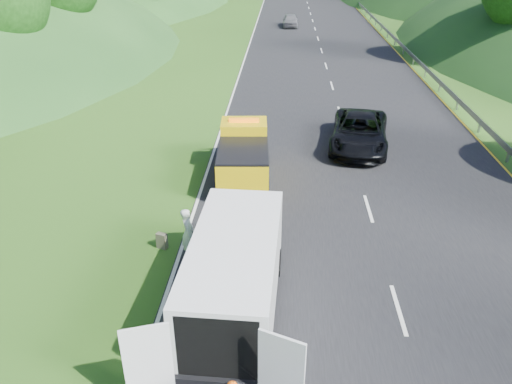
# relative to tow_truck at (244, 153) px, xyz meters

# --- Properties ---
(ground) EXTENTS (320.00, 320.00, 0.00)m
(ground) POSITION_rel_tow_truck_xyz_m (2.17, -6.61, -1.17)
(ground) COLOR #38661E
(ground) RESTS_ON ground
(road_surface) EXTENTS (14.00, 200.00, 0.02)m
(road_surface) POSITION_rel_tow_truck_xyz_m (5.17, 33.39, -1.16)
(road_surface) COLOR black
(road_surface) RESTS_ON ground
(guardrail) EXTENTS (0.06, 140.00, 1.52)m
(guardrail) POSITION_rel_tow_truck_xyz_m (12.47, 45.89, -1.17)
(guardrail) COLOR gray
(guardrail) RESTS_ON ground
(tree_line_left) EXTENTS (14.00, 140.00, 14.00)m
(tree_line_left) POSITION_rel_tow_truck_xyz_m (-16.83, 53.39, -1.17)
(tree_line_left) COLOR #28601C
(tree_line_left) RESTS_ON ground
(tree_line_right) EXTENTS (14.00, 140.00, 14.00)m
(tree_line_right) POSITION_rel_tow_truck_xyz_m (25.17, 53.39, -1.17)
(tree_line_right) COLOR #28601C
(tree_line_right) RESTS_ON ground
(tow_truck) EXTENTS (2.38, 5.69, 2.40)m
(tow_truck) POSITION_rel_tow_truck_xyz_m (0.00, 0.00, 0.00)
(tow_truck) COLOR black
(tow_truck) RESTS_ON ground
(white_van) EXTENTS (3.92, 7.26, 2.54)m
(white_van) POSITION_rel_tow_truck_xyz_m (0.45, -8.86, 0.26)
(white_van) COLOR black
(white_van) RESTS_ON ground
(woman) EXTENTS (0.56, 0.71, 1.78)m
(woman) POSITION_rel_tow_truck_xyz_m (-1.38, -6.20, -1.17)
(woman) COLOR white
(woman) RESTS_ON ground
(child) EXTENTS (0.63, 0.58, 1.05)m
(child) POSITION_rel_tow_truck_xyz_m (0.43, -7.68, -1.17)
(child) COLOR tan
(child) RESTS_ON ground
(suitcase) EXTENTS (0.41, 0.31, 0.58)m
(suitcase) POSITION_rel_tow_truck_xyz_m (-2.41, -5.79, -0.88)
(suitcase) COLOR #5A5643
(suitcase) RESTS_ON ground
(passing_suv) EXTENTS (3.63, 6.28, 1.65)m
(passing_suv) POSITION_rel_tow_truck_xyz_m (5.57, 3.86, -1.17)
(passing_suv) COLOR black
(passing_suv) RESTS_ON ground
(dist_car_a) EXTENTS (1.68, 4.18, 1.42)m
(dist_car_a) POSITION_rel_tow_truck_xyz_m (2.34, 40.56, -1.17)
(dist_car_a) COLOR #4E4E54
(dist_car_a) RESTS_ON ground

